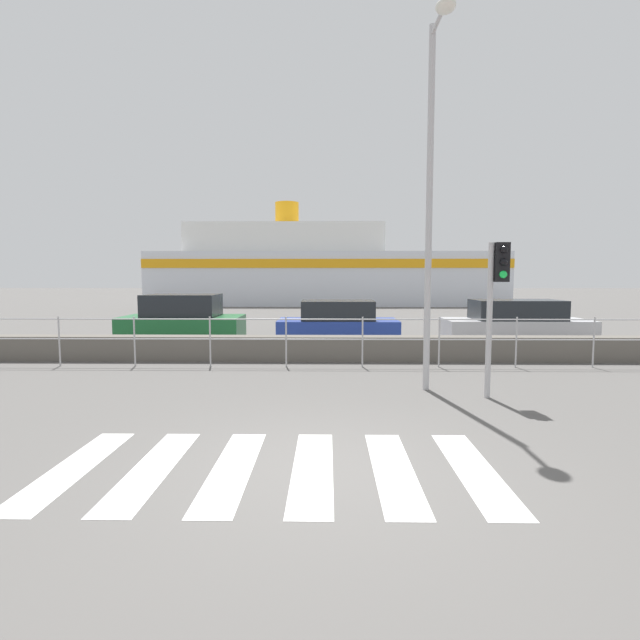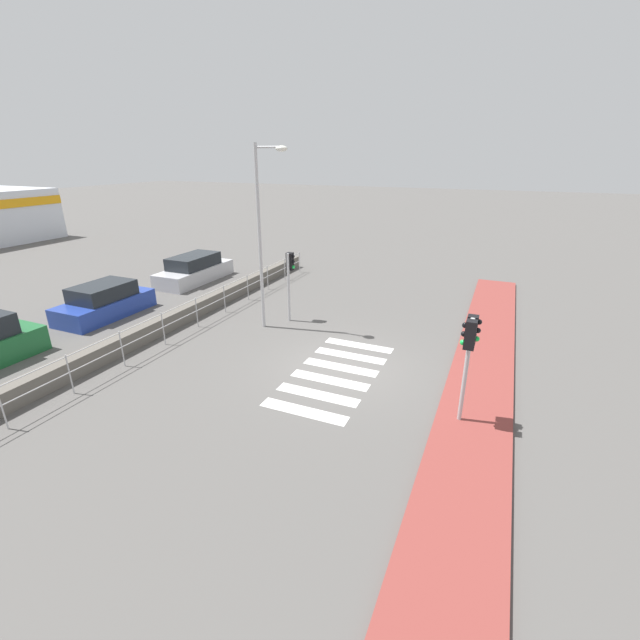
{
  "view_description": "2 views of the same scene",
  "coord_description": "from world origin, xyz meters",
  "px_view_note": "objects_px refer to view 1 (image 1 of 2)",
  "views": [
    {
      "loc": [
        0.08,
        -5.41,
        2.16
      ],
      "look_at": [
        -0.03,
        2.0,
        1.5
      ],
      "focal_mm": 28.0,
      "sensor_mm": 36.0,
      "label": 1
    },
    {
      "loc": [
        -11.35,
        -4.17,
        6.23
      ],
      "look_at": [
        0.6,
        1.0,
        1.2
      ],
      "focal_mm": 24.0,
      "sensor_mm": 36.0,
      "label": 2
    }
  ],
  "objects_px": {
    "ferry_boat": "(319,271)",
    "parked_car_blue": "(338,325)",
    "traffic_light_far": "(497,284)",
    "parked_car_green": "(183,322)",
    "streetlamp": "(432,168)",
    "parked_car_silver": "(516,325)"
  },
  "relations": [
    {
      "from": "parked_car_silver",
      "to": "streetlamp",
      "type": "bearing_deg",
      "value": -121.34
    },
    {
      "from": "ferry_boat",
      "to": "parked_car_green",
      "type": "xyz_separation_m",
      "value": [
        -4.0,
        -22.73,
        -1.86
      ]
    },
    {
      "from": "traffic_light_far",
      "to": "parked_car_blue",
      "type": "bearing_deg",
      "value": 109.9
    },
    {
      "from": "parked_car_blue",
      "to": "ferry_boat",
      "type": "bearing_deg",
      "value": 92.58
    },
    {
      "from": "ferry_boat",
      "to": "parked_car_blue",
      "type": "xyz_separation_m",
      "value": [
        1.02,
        -22.73,
        -1.94
      ]
    },
    {
      "from": "streetlamp",
      "to": "parked_car_silver",
      "type": "xyz_separation_m",
      "value": [
        4.16,
        6.83,
        -3.49
      ]
    },
    {
      "from": "ferry_boat",
      "to": "parked_car_blue",
      "type": "relative_size",
      "value": 6.66
    },
    {
      "from": "ferry_boat",
      "to": "parked_car_silver",
      "type": "relative_size",
      "value": 5.64
    },
    {
      "from": "parked_car_silver",
      "to": "ferry_boat",
      "type": "bearing_deg",
      "value": 106.5
    },
    {
      "from": "ferry_boat",
      "to": "parked_car_blue",
      "type": "height_order",
      "value": "ferry_boat"
    },
    {
      "from": "parked_car_blue",
      "to": "parked_car_silver",
      "type": "height_order",
      "value": "parked_car_silver"
    },
    {
      "from": "traffic_light_far",
      "to": "parked_car_green",
      "type": "height_order",
      "value": "traffic_light_far"
    },
    {
      "from": "streetlamp",
      "to": "parked_car_silver",
      "type": "bearing_deg",
      "value": 58.66
    },
    {
      "from": "traffic_light_far",
      "to": "parked_car_silver",
      "type": "distance_m",
      "value": 8.0
    },
    {
      "from": "traffic_light_far",
      "to": "streetlamp",
      "type": "xyz_separation_m",
      "value": [
        -1.07,
        0.4,
        2.07
      ]
    },
    {
      "from": "traffic_light_far",
      "to": "parked_car_silver",
      "type": "relative_size",
      "value": 0.6
    },
    {
      "from": "traffic_light_far",
      "to": "ferry_boat",
      "type": "relative_size",
      "value": 0.11
    },
    {
      "from": "parked_car_blue",
      "to": "streetlamp",
      "type": "bearing_deg",
      "value": -77.24
    },
    {
      "from": "parked_car_green",
      "to": "parked_car_blue",
      "type": "distance_m",
      "value": 5.02
    },
    {
      "from": "streetlamp",
      "to": "parked_car_green",
      "type": "distance_m",
      "value": 10.07
    },
    {
      "from": "ferry_boat",
      "to": "traffic_light_far",
      "type": "bearing_deg",
      "value": -83.07
    },
    {
      "from": "ferry_boat",
      "to": "parked_car_silver",
      "type": "distance_m",
      "value": 23.78
    }
  ]
}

